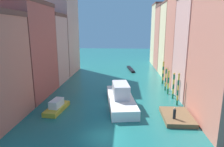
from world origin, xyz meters
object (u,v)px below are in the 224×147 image
(mooring_pole_0, at_px, (178,89))
(mooring_pole_1, at_px, (173,86))
(mooring_pole_2, at_px, (168,82))
(gondola_black, at_px, (131,69))
(waterfront_dock, at_px, (177,117))
(vaporetto_white, at_px, (121,98))
(mooring_pole_3, at_px, (166,79))
(mooring_pole_4, at_px, (163,72))
(person_on_dock, at_px, (174,114))
(motorboat_0, at_px, (57,107))

(mooring_pole_0, distance_m, mooring_pole_1, 3.10)
(mooring_pole_1, height_order, mooring_pole_2, mooring_pole_1)
(mooring_pole_1, distance_m, gondola_black, 24.69)
(waterfront_dock, height_order, gondola_black, waterfront_dock)
(waterfront_dock, xyz_separation_m, vaporetto_white, (-7.54, 4.44, 0.86))
(mooring_pole_1, distance_m, mooring_pole_2, 2.35)
(vaporetto_white, xyz_separation_m, gondola_black, (2.33, 27.15, -0.89))
(waterfront_dock, distance_m, mooring_pole_1, 8.22)
(mooring_pole_0, distance_m, mooring_pole_3, 7.61)
(mooring_pole_4, bearing_deg, gondola_black, 114.52)
(person_on_dock, xyz_separation_m, mooring_pole_4, (1.96, 18.55, 1.26))
(waterfront_dock, bearing_deg, motorboat_0, 174.79)
(waterfront_dock, bearing_deg, person_on_dock, -118.44)
(person_on_dock, relative_size, motorboat_0, 0.28)
(waterfront_dock, distance_m, mooring_pole_2, 10.43)
(mooring_pole_1, height_order, motorboat_0, mooring_pole_1)
(waterfront_dock, xyz_separation_m, person_on_dock, (-0.67, -1.23, 0.96))
(gondola_black, bearing_deg, mooring_pole_2, -73.98)
(waterfront_dock, distance_m, vaporetto_white, 8.79)
(mooring_pole_2, relative_size, gondola_black, 0.55)
(mooring_pole_0, relative_size, vaporetto_white, 0.41)
(waterfront_dock, relative_size, person_on_dock, 3.79)
(mooring_pole_0, height_order, mooring_pole_3, mooring_pole_0)
(mooring_pole_2, height_order, mooring_pole_4, mooring_pole_4)
(mooring_pole_2, relative_size, vaporetto_white, 0.36)
(gondola_black, bearing_deg, vaporetto_white, -94.90)
(mooring_pole_1, distance_m, motorboat_0, 19.17)
(motorboat_0, bearing_deg, waterfront_dock, -5.21)
(vaporetto_white, xyz_separation_m, motorboat_0, (-9.19, -2.92, -0.53))
(mooring_pole_0, distance_m, mooring_pole_2, 5.42)
(person_on_dock, xyz_separation_m, mooring_pole_3, (1.57, 13.61, 1.04))
(mooring_pole_1, xyz_separation_m, mooring_pole_4, (0.01, 9.46, 0.20))
(waterfront_dock, distance_m, mooring_pole_3, 12.57)
(mooring_pole_0, xyz_separation_m, motorboat_0, (-17.95, -3.26, -1.99))
(mooring_pole_2, bearing_deg, mooring_pole_3, 90.80)
(mooring_pole_3, bearing_deg, mooring_pole_4, 85.41)
(mooring_pole_2, bearing_deg, mooring_pole_1, -81.35)
(person_on_dock, relative_size, mooring_pole_4, 0.30)
(mooring_pole_0, relative_size, gondola_black, 0.63)
(vaporetto_white, bearing_deg, mooring_pole_4, 55.54)
(mooring_pole_3, bearing_deg, mooring_pole_2, -89.20)
(mooring_pole_0, xyz_separation_m, mooring_pole_3, (-0.32, 7.60, -0.33))
(mooring_pole_0, distance_m, vaporetto_white, 8.88)
(person_on_dock, height_order, gondola_black, person_on_dock)
(mooring_pole_2, height_order, vaporetto_white, mooring_pole_2)
(mooring_pole_1, height_order, vaporetto_white, mooring_pole_1)
(mooring_pole_4, height_order, motorboat_0, mooring_pole_4)
(person_on_dock, xyz_separation_m, vaporetto_white, (-6.87, 5.68, -0.10))
(mooring_pole_3, distance_m, motorboat_0, 20.77)
(waterfront_dock, height_order, mooring_pole_0, mooring_pole_0)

